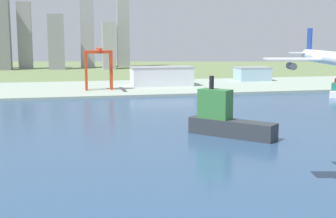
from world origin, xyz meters
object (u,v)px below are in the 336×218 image
ferry_boat (335,91)px  warehouse_main (162,76)px  warehouse_annex (252,74)px  container_barge (226,119)px  airplane_landing (326,58)px  port_crane_red (99,59)px

ferry_boat → warehouse_main: bearing=144.1°
warehouse_main → warehouse_annex: bearing=16.2°
ferry_boat → container_barge: 207.98m
airplane_landing → port_crane_red: airplane_landing is taller
port_crane_red → ferry_boat: bearing=-19.5°
container_barge → warehouse_annex: container_barge is taller
warehouse_main → container_barge: bearing=-93.4°
ferry_boat → airplane_landing: bearing=-123.0°
warehouse_annex → container_barge: bearing=-115.2°
port_crane_red → warehouse_main: size_ratio=0.67×
ferry_boat → port_crane_red: 219.99m
container_barge → warehouse_annex: 303.49m
ferry_boat → warehouse_main: (-139.06, 100.78, 7.78)m
ferry_boat → port_crane_red: size_ratio=0.73×
airplane_landing → port_crane_red: 312.13m
airplane_landing → container_barge: 100.92m
airplane_landing → ferry_boat: size_ratio=1.48×
container_barge → warehouse_annex: (129.22, 274.61, 1.24)m
port_crane_red → warehouse_main: 74.86m
airplane_landing → warehouse_annex: 391.66m
warehouse_annex → airplane_landing: bearing=-109.2°
container_barge → warehouse_main: (14.28, 241.21, 3.27)m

